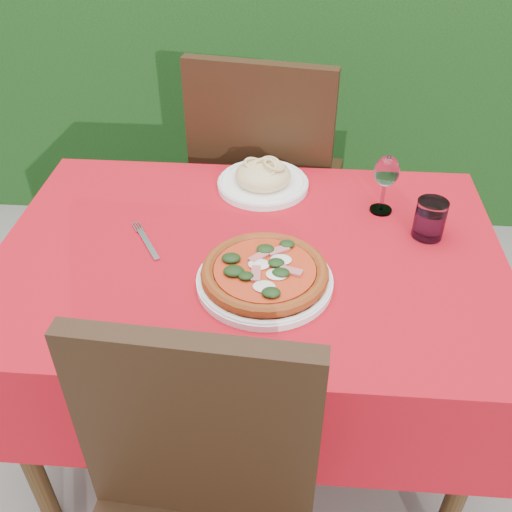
# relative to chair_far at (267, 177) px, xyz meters

# --- Properties ---
(ground) EXTENTS (60.00, 60.00, 0.00)m
(ground) POSITION_rel_chair_far_xyz_m (-0.00, -0.63, -0.60)
(ground) COLOR slate
(ground) RESTS_ON ground
(hedge) EXTENTS (3.20, 0.55, 1.78)m
(hedge) POSITION_rel_chair_far_xyz_m (-0.00, 0.92, 0.32)
(hedge) COLOR black
(hedge) RESTS_ON ground
(dining_table) EXTENTS (1.26, 0.86, 0.75)m
(dining_table) POSITION_rel_chair_far_xyz_m (-0.00, -0.63, 0.00)
(dining_table) COLOR #402B14
(dining_table) RESTS_ON ground
(chair_far) EXTENTS (0.54, 0.54, 1.04)m
(chair_far) POSITION_rel_chair_far_xyz_m (0.00, 0.00, 0.00)
(chair_far) COLOR black
(chair_far) RESTS_ON ground
(pizza_plate) EXTENTS (0.37, 0.37, 0.06)m
(pizza_plate) POSITION_rel_chair_far_xyz_m (0.04, -0.76, 0.18)
(pizza_plate) COLOR white
(pizza_plate) RESTS_ON dining_table
(pasta_plate) EXTENTS (0.26, 0.26, 0.07)m
(pasta_plate) POSITION_rel_chair_far_xyz_m (0.01, -0.32, 0.18)
(pasta_plate) COLOR white
(pasta_plate) RESTS_ON dining_table
(water_glass) EXTENTS (0.08, 0.08, 0.10)m
(water_glass) POSITION_rel_chair_far_xyz_m (0.44, -0.53, 0.20)
(water_glass) COLOR silver
(water_glass) RESTS_ON dining_table
(wine_glass) EXTENTS (0.07, 0.07, 0.17)m
(wine_glass) POSITION_rel_chair_far_xyz_m (0.34, -0.42, 0.27)
(wine_glass) COLOR silver
(wine_glass) RESTS_ON dining_table
(fork) EXTENTS (0.12, 0.18, 0.01)m
(fork) POSITION_rel_chair_far_xyz_m (-0.26, -0.63, 0.15)
(fork) COLOR #BABAC1
(fork) RESTS_ON dining_table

